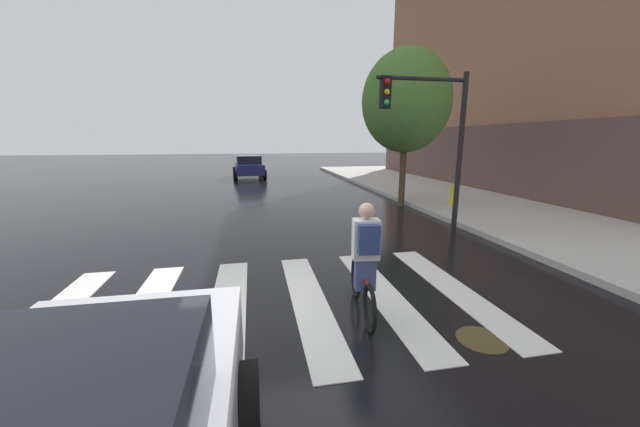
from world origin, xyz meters
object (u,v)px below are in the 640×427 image
manhole_cover (482,339)px  fire_hydrant (453,195)px  cyclist (365,261)px  street_tree_near (406,101)px  traffic_light_near (433,126)px  sedan_mid (249,166)px

manhole_cover → fire_hydrant: size_ratio=0.82×
cyclist → street_tree_near: (4.14, 7.93, 3.05)m
manhole_cover → traffic_light_near: traffic_light_near is taller
traffic_light_near → street_tree_near: size_ratio=0.73×
manhole_cover → street_tree_near: street_tree_near is taller
traffic_light_near → street_tree_near: street_tree_near is taller
sedan_mid → fire_hydrant: (7.44, -12.29, -0.24)m
cyclist → traffic_light_near: bearing=52.1°
manhole_cover → fire_hydrant: fire_hydrant is taller
manhole_cover → cyclist: cyclist is taller
street_tree_near → manhole_cover: bearing=-107.8°
sedan_mid → street_tree_near: bearing=-62.5°
sedan_mid → fire_hydrant: sedan_mid is taller
sedan_mid → manhole_cover: bearing=-81.4°
street_tree_near → fire_hydrant: bearing=-32.7°
sedan_mid → cyclist: (1.73, -19.21, 0.08)m
manhole_cover → traffic_light_near: bearing=69.8°
manhole_cover → sedan_mid: (-3.05, 20.08, 0.76)m
sedan_mid → street_tree_near: size_ratio=0.77×
cyclist → fire_hydrant: size_ratio=2.19×
cyclist → fire_hydrant: cyclist is taller
manhole_cover → traffic_light_near: (1.78, 4.85, 2.86)m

